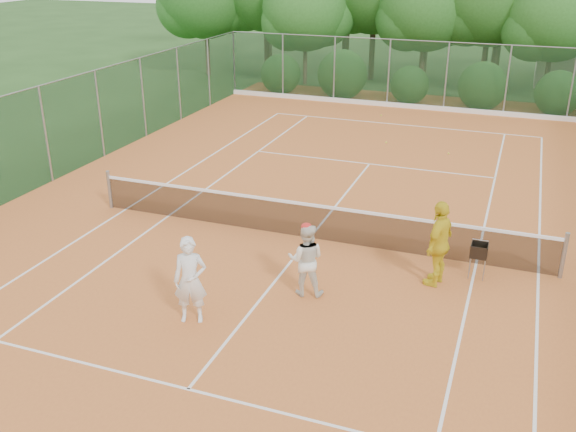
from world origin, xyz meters
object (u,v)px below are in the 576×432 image
object	(u,v)px
player_white	(190,280)
player_center_grp	(306,259)
player_yellow	(439,243)
ball_hopper	(479,251)

from	to	relation	value
player_white	player_center_grp	world-z (taller)	player_white
player_white	player_yellow	bearing A→B (deg)	16.71
player_white	player_yellow	xyz separation A→B (m)	(4.30, 3.21, 0.07)
player_center_grp	ball_hopper	xyz separation A→B (m)	(3.36, 2.04, -0.17)
player_white	player_center_grp	size ratio (longest dim) A/B	1.09
player_yellow	player_center_grp	bearing A→B (deg)	-46.28
player_center_grp	player_white	bearing A→B (deg)	-134.61
player_center_grp	ball_hopper	world-z (taller)	player_center_grp
player_white	player_yellow	distance (m)	5.37
player_center_grp	ball_hopper	bearing A→B (deg)	31.30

